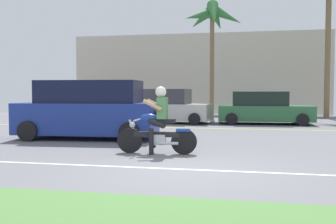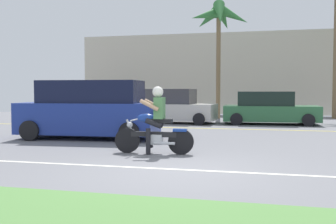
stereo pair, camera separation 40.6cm
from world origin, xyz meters
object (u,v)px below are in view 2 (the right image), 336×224
parked_car_1 (174,107)px  parked_car_2 (269,109)px  parked_car_0 (83,105)px  motorcyclist (154,125)px  suv_nearby (90,110)px  palm_tree_1 (218,20)px

parked_car_1 → parked_car_2: parked_car_1 is taller
parked_car_0 → parked_car_1: 6.38m
motorcyclist → parked_car_2: bearing=73.6°
motorcyclist → parked_car_1: 9.51m
parked_car_2 → parked_car_0: bearing=169.8°
parked_car_0 → motorcyclist: bearing=-56.9°
parked_car_2 → motorcyclist: bearing=-106.4°
motorcyclist → parked_car_2: motorcyclist is taller
motorcyclist → parked_car_2: (2.87, 9.75, 0.01)m
suv_nearby → palm_tree_1: palm_tree_1 is taller
parked_car_0 → parked_car_1: size_ratio=1.12×
suv_nearby → parked_car_2: (5.82, 7.12, -0.21)m
motorcyclist → parked_car_0: 13.89m
suv_nearby → parked_car_0: 10.14m
palm_tree_1 → parked_car_0: bearing=-170.1°
suv_nearby → parked_car_2: suv_nearby is taller
motorcyclist → parked_car_0: size_ratio=0.45×
suv_nearby → parked_car_0: suv_nearby is taller
motorcyclist → suv_nearby: 3.95m
parked_car_0 → parked_car_2: size_ratio=1.01×
parked_car_2 → palm_tree_1: (-2.79, 3.22, 4.80)m
parked_car_0 → parked_car_1: (5.96, -2.27, 0.02)m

